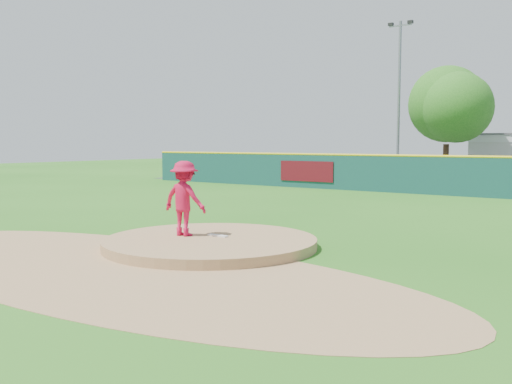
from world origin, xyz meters
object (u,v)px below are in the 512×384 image
Objects in this scene: playground_slide at (250,169)px; deciduous_tree at (447,113)px; light_pole_left at (399,94)px; pitcher at (184,198)px.

deciduous_tree is (13.31, 2.75, 3.76)m from playground_slide.
deciduous_tree is 0.67× the size of light_pole_left.
pitcher is at bearing -87.25° from deciduous_tree.
playground_slide is 0.26× the size of light_pole_left.
playground_slide is at bearing -153.00° from light_pole_left.
deciduous_tree reaches higher than pitcher.
light_pole_left reaches higher than deciduous_tree.
pitcher is 0.27× the size of deciduous_tree.
pitcher reaches higher than playground_slide.
light_pole_left is at bearing 27.00° from playground_slide.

